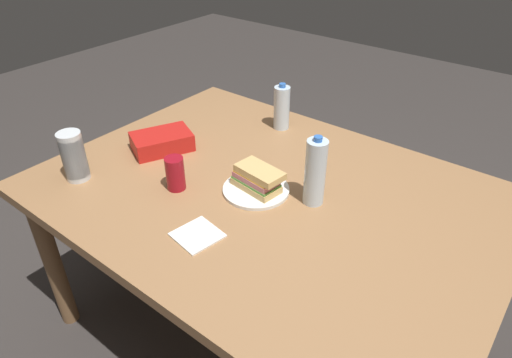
{
  "coord_description": "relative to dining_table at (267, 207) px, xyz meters",
  "views": [
    {
      "loc": [
        0.77,
        -1.05,
        1.65
      ],
      "look_at": [
        -0.03,
        -0.03,
        0.79
      ],
      "focal_mm": 31.66,
      "sensor_mm": 36.0,
      "label": 1
    }
  ],
  "objects": [
    {
      "name": "sandwich",
      "position": [
        -0.02,
        -0.03,
        0.13
      ],
      "size": [
        0.19,
        0.12,
        0.08
      ],
      "color": "#DBB26B",
      "rests_on": "paper_plate"
    },
    {
      "name": "chip_bag",
      "position": [
        -0.51,
        -0.03,
        0.11
      ],
      "size": [
        0.23,
        0.27,
        0.07
      ],
      "primitive_type": "cube",
      "rotation": [
        0.0,
        0.0,
        4.27
      ],
      "color": "red",
      "rests_on": "dining_table"
    },
    {
      "name": "plastic_cup_stack",
      "position": [
        -0.59,
        -0.36,
        0.17
      ],
      "size": [
        0.08,
        0.08,
        0.18
      ],
      "color": "silver",
      "rests_on": "dining_table"
    },
    {
      "name": "ground_plane",
      "position": [
        0.0,
        0.0,
        -0.66
      ],
      "size": [
        8.0,
        8.0,
        0.0
      ],
      "primitive_type": "plane",
      "color": "#383330"
    },
    {
      "name": "paper_plate",
      "position": [
        -0.03,
        -0.03,
        0.08
      ],
      "size": [
        0.23,
        0.23,
        0.01
      ],
      "primitive_type": "cylinder",
      "color": "white",
      "rests_on": "dining_table"
    },
    {
      "name": "paper_napkin",
      "position": [
        -0.02,
        -0.33,
        0.08
      ],
      "size": [
        0.15,
        0.15,
        0.01
      ],
      "primitive_type": "cube",
      "rotation": [
        0.0,
        0.0,
        1.4
      ],
      "color": "white",
      "rests_on": "dining_table"
    },
    {
      "name": "dining_table",
      "position": [
        0.0,
        0.0,
        0.0
      ],
      "size": [
        1.59,
        1.17,
        0.74
      ],
      "color": "#9E7047",
      "rests_on": "ground_plane"
    },
    {
      "name": "soda_can_red",
      "position": [
        -0.26,
        -0.19,
        0.14
      ],
      "size": [
        0.07,
        0.07,
        0.12
      ],
      "primitive_type": "cylinder",
      "color": "maroon",
      "rests_on": "dining_table"
    },
    {
      "name": "water_bottle_tall",
      "position": [
        0.16,
        0.04,
        0.2
      ],
      "size": [
        0.07,
        0.07,
        0.25
      ],
      "color": "silver",
      "rests_on": "dining_table"
    },
    {
      "name": "water_bottle_spare",
      "position": [
        -0.24,
        0.42,
        0.17
      ],
      "size": [
        0.07,
        0.07,
        0.2
      ],
      "color": "silver",
      "rests_on": "dining_table"
    }
  ]
}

